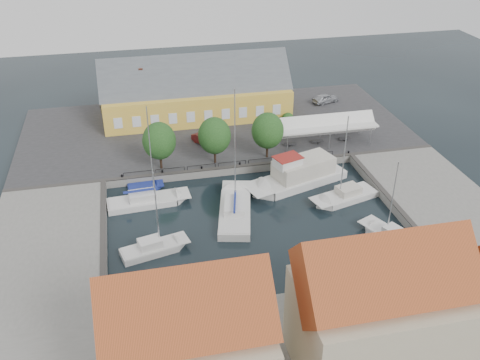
{
  "coord_description": "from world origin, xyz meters",
  "views": [
    {
      "loc": [
        -12.14,
        -48.84,
        33.92
      ],
      "look_at": [
        0.0,
        6.0,
        1.5
      ],
      "focal_mm": 40.0,
      "sensor_mm": 36.0,
      "label": 1
    }
  ],
  "objects_px": {
    "center_sailboat": "(235,211)",
    "east_boat_c": "(392,239)",
    "warehouse": "(192,94)",
    "west_boat_c": "(153,250)",
    "east_boat_b": "(345,197)",
    "trawler": "(299,176)",
    "launch_nw": "(145,188)",
    "car_red": "(204,140)",
    "car_silver": "(326,98)",
    "launch_sw": "(159,302)",
    "tent_canopy": "(326,125)",
    "west_boat_a": "(147,202)"
  },
  "relations": [
    {
      "from": "launch_sw",
      "to": "launch_nw",
      "type": "bearing_deg",
      "value": 89.69
    },
    {
      "from": "east_boat_b",
      "to": "launch_sw",
      "type": "distance_m",
      "value": 26.71
    },
    {
      "from": "car_silver",
      "to": "west_boat_a",
      "type": "relative_size",
      "value": 0.36
    },
    {
      "from": "west_boat_a",
      "to": "west_boat_c",
      "type": "relative_size",
      "value": 1.3
    },
    {
      "from": "car_red",
      "to": "center_sailboat",
      "type": "distance_m",
      "value": 16.63
    },
    {
      "from": "warehouse",
      "to": "east_boat_b",
      "type": "bearing_deg",
      "value": -61.88
    },
    {
      "from": "trawler",
      "to": "east_boat_b",
      "type": "height_order",
      "value": "east_boat_b"
    },
    {
      "from": "car_silver",
      "to": "launch_nw",
      "type": "bearing_deg",
      "value": 104.82
    },
    {
      "from": "west_boat_c",
      "to": "east_boat_b",
      "type": "bearing_deg",
      "value": 12.97
    },
    {
      "from": "east_boat_c",
      "to": "launch_nw",
      "type": "distance_m",
      "value": 29.88
    },
    {
      "from": "trawler",
      "to": "east_boat_c",
      "type": "distance_m",
      "value": 14.97
    },
    {
      "from": "east_boat_b",
      "to": "west_boat_a",
      "type": "relative_size",
      "value": 0.9
    },
    {
      "from": "car_silver",
      "to": "launch_nw",
      "type": "distance_m",
      "value": 36.54
    },
    {
      "from": "center_sailboat",
      "to": "launch_sw",
      "type": "xyz_separation_m",
      "value": [
        -9.79,
        -12.72,
        -0.27
      ]
    },
    {
      "from": "trawler",
      "to": "east_boat_c",
      "type": "height_order",
      "value": "east_boat_c"
    },
    {
      "from": "trawler",
      "to": "east_boat_c",
      "type": "bearing_deg",
      "value": -66.64
    },
    {
      "from": "east_boat_b",
      "to": "east_boat_c",
      "type": "distance_m",
      "value": 9.04
    },
    {
      "from": "trawler",
      "to": "west_boat_a",
      "type": "distance_m",
      "value": 18.99
    },
    {
      "from": "car_red",
      "to": "trawler",
      "type": "height_order",
      "value": "trawler"
    },
    {
      "from": "center_sailboat",
      "to": "east_boat_c",
      "type": "xyz_separation_m",
      "value": [
        15.17,
        -8.58,
        -0.1
      ]
    },
    {
      "from": "launch_nw",
      "to": "car_silver",
      "type": "bearing_deg",
      "value": 32.58
    },
    {
      "from": "warehouse",
      "to": "west_boat_c",
      "type": "xyz_separation_m",
      "value": [
        -8.74,
        -32.37,
        -4.17
      ]
    },
    {
      "from": "launch_nw",
      "to": "warehouse",
      "type": "bearing_deg",
      "value": 65.61
    },
    {
      "from": "east_boat_c",
      "to": "warehouse",
      "type": "bearing_deg",
      "value": 114.13
    },
    {
      "from": "trawler",
      "to": "warehouse",
      "type": "bearing_deg",
      "value": 114.61
    },
    {
      "from": "car_red",
      "to": "launch_sw",
      "type": "relative_size",
      "value": 0.99
    },
    {
      "from": "car_red",
      "to": "west_boat_c",
      "type": "distance_m",
      "value": 23.37
    },
    {
      "from": "warehouse",
      "to": "east_boat_c",
      "type": "xyz_separation_m",
      "value": [
        16.09,
        -35.91,
        -4.17
      ]
    },
    {
      "from": "car_silver",
      "to": "launch_sw",
      "type": "distance_m",
      "value": 50.86
    },
    {
      "from": "east_boat_c",
      "to": "center_sailboat",
      "type": "bearing_deg",
      "value": 150.5
    },
    {
      "from": "east_boat_b",
      "to": "west_boat_c",
      "type": "relative_size",
      "value": 1.17
    },
    {
      "from": "car_silver",
      "to": "launch_sw",
      "type": "bearing_deg",
      "value": 124.85
    },
    {
      "from": "warehouse",
      "to": "launch_nw",
      "type": "relative_size",
      "value": 6.37
    },
    {
      "from": "trawler",
      "to": "west_boat_c",
      "type": "xyz_separation_m",
      "value": [
        -18.9,
        -10.18,
        -0.76
      ]
    },
    {
      "from": "warehouse",
      "to": "center_sailboat",
      "type": "bearing_deg",
      "value": -88.08
    },
    {
      "from": "car_silver",
      "to": "trawler",
      "type": "bearing_deg",
      "value": 134.51
    },
    {
      "from": "tent_canopy",
      "to": "launch_nw",
      "type": "relative_size",
      "value": 3.12
    },
    {
      "from": "car_silver",
      "to": "launch_nw",
      "type": "height_order",
      "value": "car_silver"
    },
    {
      "from": "trawler",
      "to": "west_boat_a",
      "type": "bearing_deg",
      "value": -177.66
    },
    {
      "from": "west_boat_a",
      "to": "launch_nw",
      "type": "height_order",
      "value": "west_boat_a"
    },
    {
      "from": "launch_nw",
      "to": "west_boat_c",
      "type": "bearing_deg",
      "value": -89.94
    },
    {
      "from": "east_boat_c",
      "to": "launch_sw",
      "type": "height_order",
      "value": "east_boat_c"
    },
    {
      "from": "tent_canopy",
      "to": "center_sailboat",
      "type": "distance_m",
      "value": 20.94
    },
    {
      "from": "east_boat_c",
      "to": "west_boat_c",
      "type": "relative_size",
      "value": 1.0
    },
    {
      "from": "trawler",
      "to": "launch_nw",
      "type": "bearing_deg",
      "value": 171.4
    },
    {
      "from": "car_red",
      "to": "trawler",
      "type": "relative_size",
      "value": 0.31
    },
    {
      "from": "car_red",
      "to": "east_boat_b",
      "type": "xyz_separation_m",
      "value": [
        14.36,
        -16.24,
        -1.44
      ]
    },
    {
      "from": "center_sailboat",
      "to": "launch_sw",
      "type": "relative_size",
      "value": 3.53
    },
    {
      "from": "west_boat_c",
      "to": "launch_nw",
      "type": "xyz_separation_m",
      "value": [
        -0.01,
        13.04,
        -0.17
      ]
    },
    {
      "from": "tent_canopy",
      "to": "trawler",
      "type": "height_order",
      "value": "trawler"
    }
  ]
}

